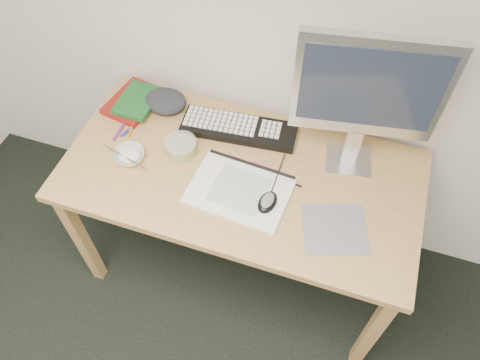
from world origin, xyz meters
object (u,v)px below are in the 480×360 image
object	(u,v)px
monitor	(368,92)
rice_bowl	(130,156)
desk	(241,185)
keyboard	(239,129)
sketchpad	(240,190)

from	to	relation	value
monitor	rice_bowl	bearing A→B (deg)	-171.67
desk	monitor	bearing A→B (deg)	26.70
desk	monitor	xyz separation A→B (m)	(0.38, 0.19, 0.45)
keyboard	rice_bowl	size ratio (longest dim) A/B	3.93
rice_bowl	keyboard	bearing A→B (deg)	37.63
sketchpad	rice_bowl	xyz separation A→B (m)	(-0.46, 0.01, 0.01)
sketchpad	monitor	size ratio (longest dim) A/B	0.63
sketchpad	monitor	world-z (taller)	monitor
monitor	desk	bearing A→B (deg)	-162.89
desk	rice_bowl	bearing A→B (deg)	-170.56
keyboard	monitor	bearing A→B (deg)	-7.11
desk	rice_bowl	size ratio (longest dim) A/B	11.54
rice_bowl	desk	bearing A→B (deg)	9.44
sketchpad	keyboard	size ratio (longest dim) A/B	0.78
keyboard	monitor	size ratio (longest dim) A/B	0.81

